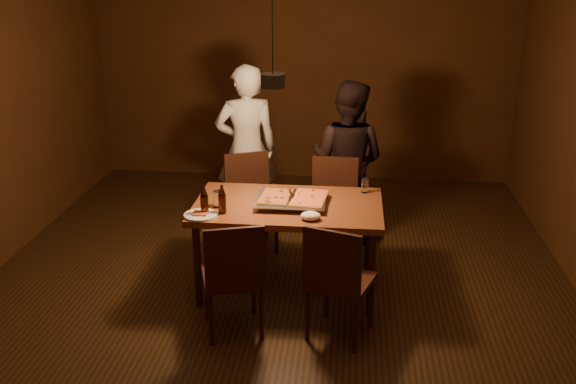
# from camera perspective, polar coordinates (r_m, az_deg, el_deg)

# --- Properties ---
(room_shell) EXTENTS (6.00, 6.00, 6.00)m
(room_shell) POSITION_cam_1_polar(r_m,az_deg,el_deg) (4.86, -1.33, 5.81)
(room_shell) COLOR #3D2410
(room_shell) RESTS_ON ground
(dining_table) EXTENTS (1.50, 0.90, 0.75)m
(dining_table) POSITION_cam_1_polar(r_m,az_deg,el_deg) (5.15, -0.00, -1.81)
(dining_table) COLOR brown
(dining_table) RESTS_ON floor
(chair_far_left) EXTENTS (0.55, 0.55, 0.49)m
(chair_far_left) POSITION_cam_1_polar(r_m,az_deg,el_deg) (5.99, -3.43, -0.06)
(chair_far_left) COLOR #38190F
(chair_far_left) RESTS_ON floor
(chair_far_right) EXTENTS (0.43, 0.43, 0.49)m
(chair_far_right) POSITION_cam_1_polar(r_m,az_deg,el_deg) (5.87, 4.10, -0.54)
(chair_far_right) COLOR #38190F
(chair_far_right) RESTS_ON floor
(chair_near_left) EXTENTS (0.53, 0.53, 0.49)m
(chair_near_left) POSITION_cam_1_polar(r_m,az_deg,el_deg) (4.57, -4.87, -6.83)
(chair_near_left) COLOR #38190F
(chair_near_left) RESTS_ON floor
(chair_near_right) EXTENTS (0.54, 0.54, 0.49)m
(chair_near_right) POSITION_cam_1_polar(r_m,az_deg,el_deg) (4.51, 4.37, -7.17)
(chair_near_right) COLOR #38190F
(chair_near_right) RESTS_ON floor
(pizza_tray) EXTENTS (0.59, 0.50, 0.05)m
(pizza_tray) POSITION_cam_1_polar(r_m,az_deg,el_deg) (5.11, 0.30, -0.84)
(pizza_tray) COLOR silver
(pizza_tray) RESTS_ON dining_table
(pizza_meat) EXTENTS (0.26, 0.39, 0.02)m
(pizza_meat) POSITION_cam_1_polar(r_m,az_deg,el_deg) (5.12, -1.11, -0.39)
(pizza_meat) COLOR maroon
(pizza_meat) RESTS_ON pizza_tray
(pizza_cheese) EXTENTS (0.30, 0.44, 0.02)m
(pizza_cheese) POSITION_cam_1_polar(r_m,az_deg,el_deg) (5.09, 1.90, -0.53)
(pizza_cheese) COLOR gold
(pizza_cheese) RESTS_ON pizza_tray
(spatula) EXTENTS (0.12, 0.25, 0.04)m
(spatula) POSITION_cam_1_polar(r_m,az_deg,el_deg) (5.11, 0.22, -0.37)
(spatula) COLOR silver
(spatula) RESTS_ON pizza_tray
(beer_bottle_a) EXTENTS (0.06, 0.06, 0.23)m
(beer_bottle_a) POSITION_cam_1_polar(r_m,az_deg,el_deg) (4.92, -7.46, -0.73)
(beer_bottle_a) COLOR black
(beer_bottle_a) RESTS_ON dining_table
(beer_bottle_b) EXTENTS (0.06, 0.06, 0.23)m
(beer_bottle_b) POSITION_cam_1_polar(r_m,az_deg,el_deg) (4.92, -5.88, -0.65)
(beer_bottle_b) COLOR black
(beer_bottle_b) RESTS_ON dining_table
(water_glass_left) EXTENTS (0.08, 0.08, 0.13)m
(water_glass_left) POSITION_cam_1_polar(r_m,az_deg,el_deg) (5.07, -6.21, -0.62)
(water_glass_left) COLOR silver
(water_glass_left) RESTS_ON dining_table
(water_glass_right) EXTENTS (0.06, 0.06, 0.12)m
(water_glass_right) POSITION_cam_1_polar(r_m,az_deg,el_deg) (5.39, 6.85, 0.58)
(water_glass_right) COLOR silver
(water_glass_right) RESTS_ON dining_table
(plate_slice) EXTENTS (0.26, 0.26, 0.03)m
(plate_slice) POSITION_cam_1_polar(r_m,az_deg,el_deg) (4.93, -7.79, -2.02)
(plate_slice) COLOR white
(plate_slice) RESTS_ON dining_table
(napkin) EXTENTS (0.15, 0.12, 0.06)m
(napkin) POSITION_cam_1_polar(r_m,az_deg,el_deg) (4.80, 2.02, -2.14)
(napkin) COLOR white
(napkin) RESTS_ON dining_table
(diner_white) EXTENTS (0.69, 0.55, 1.67)m
(diner_white) POSITION_cam_1_polar(r_m,az_deg,el_deg) (6.32, -3.71, 3.84)
(diner_white) COLOR white
(diner_white) RESTS_ON floor
(diner_dark) EXTENTS (0.92, 0.83, 1.54)m
(diner_dark) POSITION_cam_1_polar(r_m,az_deg,el_deg) (6.17, 5.31, 2.81)
(diner_dark) COLOR black
(diner_dark) RESTS_ON floor
(pendant_lamp) EXTENTS (0.18, 0.18, 1.10)m
(pendant_lamp) POSITION_cam_1_polar(r_m,az_deg,el_deg) (4.78, -1.36, 10.00)
(pendant_lamp) COLOR black
(pendant_lamp) RESTS_ON ceiling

